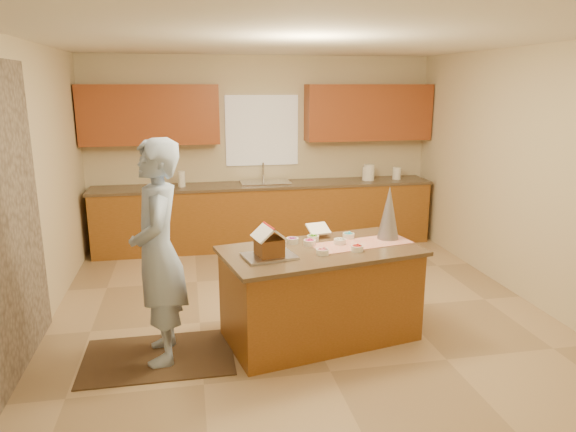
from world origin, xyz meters
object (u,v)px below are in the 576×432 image
Objects in this scene: tinsel_tree at (389,213)px; gingerbread_house at (269,244)px; boy at (158,252)px; island_base at (320,296)px.

tinsel_tree reaches higher than gingerbread_house.
gingerbread_house is at bearing 85.80° from boy.
boy is 0.92m from gingerbread_house.
gingerbread_house is (-1.20, -0.34, -0.14)m from tinsel_tree.
island_base is 1.02m from tinsel_tree.
island_base is at bearing -164.79° from tinsel_tree.
gingerbread_house is (0.92, -0.03, 0.03)m from boy.
gingerbread_house is (-0.50, -0.15, 0.57)m from island_base.
island_base is 1.52m from boy.
island_base is at bearing 92.50° from boy.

